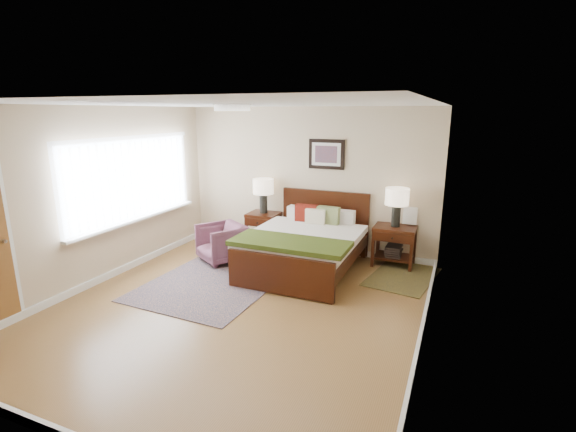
# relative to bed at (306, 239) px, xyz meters

# --- Properties ---
(floor) EXTENTS (5.00, 5.00, 0.00)m
(floor) POSITION_rel_bed_xyz_m (-0.35, -1.51, -0.50)
(floor) COLOR brown
(floor) RESTS_ON ground
(back_wall) EXTENTS (4.50, 0.04, 2.50)m
(back_wall) POSITION_rel_bed_xyz_m (-0.35, 0.99, 0.75)
(back_wall) COLOR #C1AE8C
(back_wall) RESTS_ON ground
(front_wall) EXTENTS (4.50, 0.04, 2.50)m
(front_wall) POSITION_rel_bed_xyz_m (-0.35, -4.01, 0.75)
(front_wall) COLOR #C1AE8C
(front_wall) RESTS_ON ground
(left_wall) EXTENTS (0.04, 5.00, 2.50)m
(left_wall) POSITION_rel_bed_xyz_m (-2.60, -1.51, 0.75)
(left_wall) COLOR #C1AE8C
(left_wall) RESTS_ON ground
(right_wall) EXTENTS (0.04, 5.00, 2.50)m
(right_wall) POSITION_rel_bed_xyz_m (1.90, -1.51, 0.75)
(right_wall) COLOR #C1AE8C
(right_wall) RESTS_ON ground
(ceiling) EXTENTS (4.50, 5.00, 0.02)m
(ceiling) POSITION_rel_bed_xyz_m (-0.35, -1.51, 2.00)
(ceiling) COLOR white
(ceiling) RESTS_ON back_wall
(window) EXTENTS (0.11, 2.72, 1.32)m
(window) POSITION_rel_bed_xyz_m (-2.55, -0.81, 0.88)
(window) COLOR silver
(window) RESTS_ON left_wall
(ceil_fixture) EXTENTS (0.44, 0.44, 0.08)m
(ceil_fixture) POSITION_rel_bed_xyz_m (-0.35, -1.51, 1.96)
(ceil_fixture) COLOR white
(ceil_fixture) RESTS_ON ceiling
(bed) EXTENTS (1.66, 2.01, 1.08)m
(bed) POSITION_rel_bed_xyz_m (0.00, 0.00, 0.00)
(bed) COLOR #351607
(bed) RESTS_ON ground
(wall_art) EXTENTS (0.62, 0.05, 0.50)m
(wall_art) POSITION_rel_bed_xyz_m (0.00, 0.96, 1.22)
(wall_art) COLOR black
(wall_art) RESTS_ON back_wall
(nightstand_left) EXTENTS (0.54, 0.49, 0.65)m
(nightstand_left) POSITION_rel_bed_xyz_m (-1.09, 0.74, 0.02)
(nightstand_left) COLOR #351607
(nightstand_left) RESTS_ON ground
(nightstand_right) EXTENTS (0.65, 0.49, 0.64)m
(nightstand_right) POSITION_rel_bed_xyz_m (1.23, 0.74, -0.11)
(nightstand_right) COLOR #351607
(nightstand_right) RESTS_ON ground
(lamp_left) EXTENTS (0.37, 0.37, 0.61)m
(lamp_left) POSITION_rel_bed_xyz_m (-1.09, 0.76, 0.58)
(lamp_left) COLOR black
(lamp_left) RESTS_ON nightstand_left
(lamp_right) EXTENTS (0.37, 0.37, 0.61)m
(lamp_right) POSITION_rel_bed_xyz_m (1.23, 0.76, 0.58)
(lamp_right) COLOR black
(lamp_right) RESTS_ON nightstand_right
(armchair) EXTENTS (0.93, 0.94, 0.63)m
(armchair) POSITION_rel_bed_xyz_m (-1.42, -0.16, -0.19)
(armchair) COLOR brown
(armchair) RESTS_ON ground
(rug_persian) EXTENTS (1.79, 2.48, 0.01)m
(rug_persian) POSITION_rel_bed_xyz_m (-1.05, -0.87, -0.49)
(rug_persian) COLOR #0B1D3B
(rug_persian) RESTS_ON ground
(rug_navy) EXTENTS (1.06, 1.41, 0.01)m
(rug_navy) POSITION_rel_bed_xyz_m (1.45, 0.29, -0.49)
(rug_navy) COLOR black
(rug_navy) RESTS_ON ground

